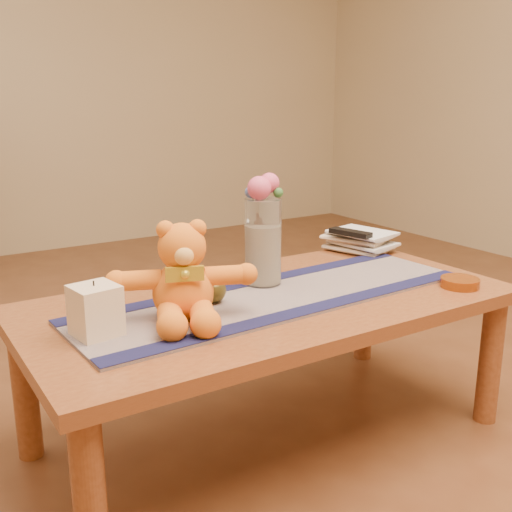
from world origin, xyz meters
TOP-DOWN VIEW (x-y plane):
  - floor at (0.00, 0.00)m, footprint 5.50×5.50m
  - wall_back at (0.00, 2.75)m, footprint 5.50×0.00m
  - coffee_table_top at (0.00, 0.00)m, footprint 1.40×0.70m
  - table_leg_fl at (-0.64, -0.29)m, footprint 0.07×0.07m
  - table_leg_fr at (0.64, -0.29)m, footprint 0.07×0.07m
  - table_leg_bl at (-0.64, 0.29)m, footprint 0.07×0.07m
  - table_leg_br at (0.64, 0.29)m, footprint 0.07×0.07m
  - persian_runner at (0.01, -0.02)m, footprint 1.22×0.41m
  - runner_border_near at (0.02, -0.16)m, footprint 1.20×0.12m
  - runner_border_far at (0.01, 0.13)m, footprint 1.20×0.12m
  - teddy_bear at (-0.29, -0.03)m, footprint 0.44×0.40m
  - pillar_candle at (-0.52, -0.03)m, footprint 0.12×0.12m
  - candle_wick at (-0.52, -0.03)m, footprint 0.00×0.00m
  - glass_vase at (0.04, 0.10)m, footprint 0.11×0.11m
  - potpourri_fill at (0.04, 0.10)m, footprint 0.09×0.09m
  - rose_left at (0.02, 0.09)m, footprint 0.07×0.07m
  - rose_right at (0.07, 0.11)m, footprint 0.06×0.06m
  - blue_flower_back at (0.05, 0.14)m, footprint 0.04×0.04m
  - blue_flower_side at (0.01, 0.12)m, footprint 0.04×0.04m
  - leaf_sprig at (0.08, 0.08)m, footprint 0.03×0.03m
  - bronze_ball at (-0.17, 0.03)m, footprint 0.09×0.09m
  - book_bottom at (0.50, 0.25)m, footprint 0.23×0.26m
  - book_lower at (0.51, 0.24)m, footprint 0.20×0.25m
  - book_upper at (0.50, 0.25)m, footprint 0.23×0.27m
  - book_top at (0.51, 0.25)m, footprint 0.21×0.25m
  - tv_remote at (0.50, 0.24)m, footprint 0.08×0.17m
  - amber_dish at (0.54, -0.23)m, footprint 0.14×0.14m

SIDE VIEW (x-z plane):
  - floor at x=0.00m, z-range 0.00..0.00m
  - table_leg_fl at x=-0.64m, z-range 0.00..0.41m
  - table_leg_fr at x=0.64m, z-range 0.00..0.41m
  - table_leg_bl at x=-0.64m, z-range 0.00..0.41m
  - table_leg_br at x=0.64m, z-range 0.00..0.41m
  - coffee_table_top at x=0.00m, z-range 0.41..0.45m
  - persian_runner at x=0.01m, z-range 0.45..0.46m
  - runner_border_near at x=0.02m, z-range 0.46..0.46m
  - runner_border_far at x=0.01m, z-range 0.46..0.46m
  - book_bottom at x=0.50m, z-range 0.45..0.47m
  - amber_dish at x=0.54m, z-range 0.45..0.48m
  - book_lower at x=0.51m, z-range 0.47..0.49m
  - bronze_ball at x=-0.17m, z-range 0.46..0.53m
  - book_upper at x=0.50m, z-range 0.49..0.51m
  - book_top at x=0.51m, z-range 0.51..0.53m
  - pillar_candle at x=-0.52m, z-range 0.46..0.58m
  - tv_remote at x=0.50m, z-range 0.53..0.54m
  - potpourri_fill at x=0.04m, z-range 0.46..0.64m
  - teddy_bear at x=-0.29m, z-range 0.46..0.70m
  - candle_wick at x=-0.52m, z-range 0.58..0.59m
  - glass_vase at x=0.04m, z-range 0.46..0.72m
  - leaf_sprig at x=0.08m, z-range 0.72..0.75m
  - blue_flower_side at x=0.01m, z-range 0.72..0.76m
  - blue_flower_back at x=0.05m, z-range 0.72..0.77m
  - rose_left at x=0.02m, z-range 0.72..0.79m
  - rose_right at x=0.07m, z-range 0.73..0.79m
  - wall_back at x=0.00m, z-range -1.40..4.10m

